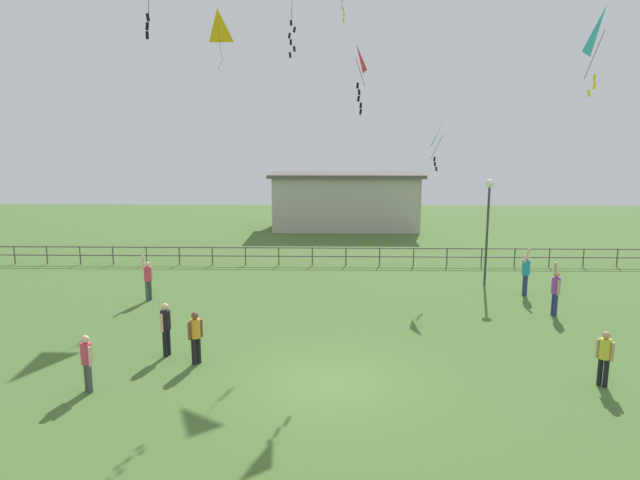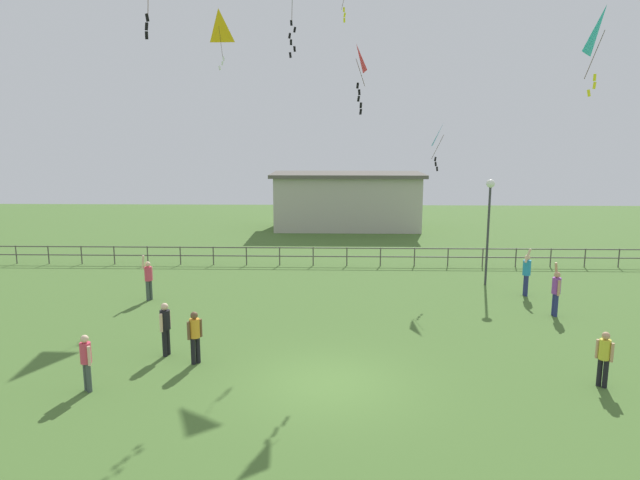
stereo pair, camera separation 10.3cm
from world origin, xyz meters
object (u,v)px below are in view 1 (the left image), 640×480
object	(u,v)px
person_5	(87,359)
person_0	(166,326)
person_4	(556,290)
person_6	(196,334)
person_3	(526,271)
person_1	(148,278)
kite_1	(442,136)
kite_8	(218,27)
lamppost	(488,209)
kite_0	(604,32)
kite_4	(356,62)
person_2	(605,355)

from	to	relation	value
person_5	person_0	bearing A→B (deg)	61.93
person_4	person_6	size ratio (longest dim) A/B	1.26
person_3	person_6	world-z (taller)	person_3
person_0	person_4	size ratio (longest dim) A/B	0.83
person_1	person_5	bearing A→B (deg)	-82.43
person_5	kite_1	distance (m)	17.35
person_1	kite_8	world-z (taller)	kite_8
lamppost	person_0	world-z (taller)	lamppost
kite_0	person_5	bearing A→B (deg)	-166.56
person_1	person_5	size ratio (longest dim) A/B	1.23
person_0	kite_1	size ratio (longest dim) A/B	0.76
kite_8	kite_4	bearing A→B (deg)	-49.62
person_1	kite_0	world-z (taller)	kite_0
kite_0	kite_8	world-z (taller)	kite_8
kite_1	kite_8	world-z (taller)	kite_8
person_1	kite_4	distance (m)	11.57
person_0	lamppost	bearing A→B (deg)	36.11
lamppost	person_6	bearing A→B (deg)	-139.46
person_4	kite_8	xyz separation A→B (m)	(-13.49, 7.29, 10.48)
person_1	kite_1	bearing A→B (deg)	17.45
person_3	kite_1	size ratio (longest dim) A/B	0.95
person_0	kite_4	world-z (taller)	kite_4
person_3	kite_0	xyz separation A→B (m)	(-0.35, -5.99, 8.34)
lamppost	kite_1	size ratio (longest dim) A/B	2.19
lamppost	kite_0	distance (m)	9.78
person_2	person_4	bearing A→B (deg)	80.24
kite_1	kite_4	world-z (taller)	kite_4
person_4	person_6	bearing A→B (deg)	-158.49
person_3	kite_1	distance (m)	6.86
person_4	lamppost	bearing A→B (deg)	107.55
person_5	kite_1	xyz separation A→B (m)	(11.12, 12.09, 5.60)
lamppost	person_1	distance (m)	14.58
lamppost	person_5	size ratio (longest dim) A/B	3.09
person_6	person_2	bearing A→B (deg)	-6.48
kite_4	person_2	bearing A→B (deg)	-43.91
kite_8	lamppost	bearing A→B (deg)	-13.53
person_2	kite_8	size ratio (longest dim) A/B	0.57
person_2	person_6	distance (m)	11.10
person_0	person_6	xyz separation A→B (m)	(1.03, -0.59, -0.04)
person_1	person_2	distance (m)	16.35
person_4	person_2	bearing A→B (deg)	-99.76
person_0	person_2	distance (m)	12.20
person_2	person_5	world-z (taller)	person_5
person_3	kite_8	distance (m)	17.53
person_2	kite_8	xyz separation A→B (m)	(-12.45, 13.30, 10.59)
person_1	person_5	xyz separation A→B (m)	(1.10, -8.25, -0.06)
person_4	kite_0	xyz separation A→B (m)	(-0.54, -3.31, 8.37)
kite_8	person_0	bearing A→B (deg)	-88.01
person_3	person_4	size ratio (longest dim) A/B	1.03
lamppost	kite_1	world-z (taller)	kite_1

